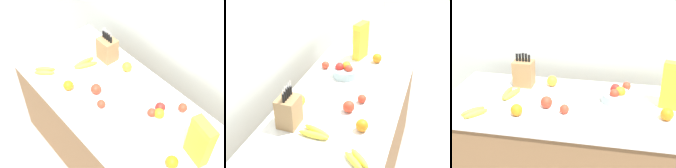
# 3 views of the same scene
# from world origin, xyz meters

# --- Properties ---
(wall_back) EXTENTS (9.00, 0.06, 2.60)m
(wall_back) POSITION_xyz_m (0.00, 0.64, 1.30)
(wall_back) COLOR silver
(wall_back) RESTS_ON ground_plane
(counter) EXTENTS (1.89, 0.84, 0.87)m
(counter) POSITION_xyz_m (0.00, 0.00, 0.43)
(counter) COLOR olive
(counter) RESTS_ON ground_plane
(knife_block) EXTENTS (0.15, 0.13, 0.30)m
(knife_block) POSITION_xyz_m (-0.43, 0.24, 0.97)
(knife_block) COLOR #937047
(knife_block) RESTS_ON counter
(cereal_box) EXTENTS (0.18, 0.11, 0.33)m
(cereal_box) POSITION_xyz_m (0.68, 0.07, 1.05)
(cereal_box) COLOR gold
(cereal_box) RESTS_ON counter
(fruit_bowl) EXTENTS (0.21, 0.21, 0.12)m
(fruit_bowl) POSITION_xyz_m (0.30, 0.10, 0.91)
(fruit_bowl) COLOR #99B2B7
(fruit_bowl) RESTS_ON counter
(banana_bunch_left) EXTENTS (0.18, 0.18, 0.04)m
(banana_bunch_left) POSITION_xyz_m (-0.62, -0.27, 0.89)
(banana_bunch_left) COLOR yellow
(banana_bunch_left) RESTS_ON counter
(banana_bunch_right) EXTENTS (0.12, 0.21, 0.04)m
(banana_bunch_right) POSITION_xyz_m (-0.49, 0.04, 0.89)
(banana_bunch_right) COLOR yellow
(banana_bunch_right) RESTS_ON counter
(apple_rightmost) EXTENTS (0.08, 0.08, 0.08)m
(apple_rightmost) POSITION_xyz_m (-0.18, -0.08, 0.91)
(apple_rightmost) COLOR red
(apple_rightmost) RESTS_ON counter
(apple_rear) EXTENTS (0.06, 0.06, 0.06)m
(apple_rear) POSITION_xyz_m (-0.04, -0.14, 0.90)
(apple_rear) COLOR red
(apple_rear) RESTS_ON counter
(apple_front) EXTENTS (0.07, 0.07, 0.07)m
(apple_front) POSITION_xyz_m (0.37, 0.30, 0.90)
(apple_front) COLOR red
(apple_front) RESTS_ON counter
(orange_front_left) EXTENTS (0.08, 0.08, 0.08)m
(orange_front_left) POSITION_xyz_m (-0.34, -0.22, 0.91)
(orange_front_left) COLOR orange
(orange_front_left) RESTS_ON counter
(orange_near_bowl) EXTENTS (0.09, 0.09, 0.09)m
(orange_near_bowl) POSITION_xyz_m (0.63, -0.10, 0.91)
(orange_near_bowl) COLOR orange
(orange_near_bowl) RESTS_ON counter
(orange_by_cereal) EXTENTS (0.08, 0.08, 0.08)m
(orange_by_cereal) POSITION_xyz_m (-0.21, 0.27, 0.91)
(orange_by_cereal) COLOR orange
(orange_by_cereal) RESTS_ON counter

